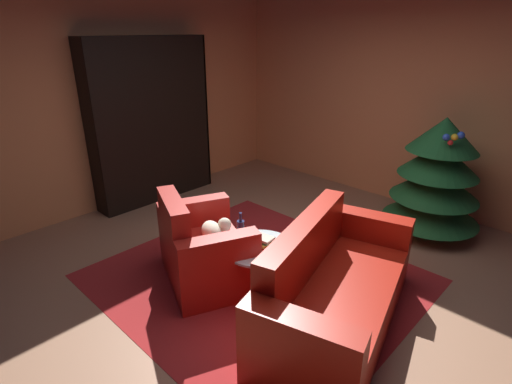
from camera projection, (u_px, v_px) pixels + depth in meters
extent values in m
plane|color=#97684C|center=(278.00, 280.00, 3.87)|extent=(6.71, 6.71, 0.00)
cube|color=#D88651|center=(415.00, 101.00, 5.13)|extent=(5.71, 0.06, 2.80)
cube|color=#D88651|center=(114.00, 101.00, 5.14)|extent=(0.06, 5.41, 2.80)
cube|color=maroon|center=(257.00, 278.00, 3.89)|extent=(2.81, 2.56, 0.01)
cube|color=black|center=(158.00, 124.00, 5.28)|extent=(0.03, 1.71, 2.18)
cube|color=black|center=(200.00, 113.00, 5.94)|extent=(0.33, 0.02, 2.18)
cube|color=black|center=(91.00, 133.00, 4.81)|extent=(0.33, 0.03, 2.18)
cube|color=black|center=(159.00, 195.00, 5.79)|extent=(0.30, 1.66, 0.03)
cube|color=black|center=(156.00, 167.00, 5.62)|extent=(0.30, 1.66, 0.03)
cube|color=black|center=(153.00, 138.00, 5.46)|extent=(0.30, 1.66, 0.02)
cube|color=black|center=(150.00, 106.00, 5.29)|extent=(0.30, 1.66, 0.02)
cube|color=black|center=(146.00, 72.00, 5.13)|extent=(0.30, 1.66, 0.02)
cube|color=black|center=(143.00, 36.00, 4.96)|extent=(0.30, 1.66, 0.03)
cube|color=black|center=(145.00, 110.00, 5.40)|extent=(0.05, 1.11, 0.69)
cube|color=black|center=(146.00, 111.00, 5.38)|extent=(0.03, 1.14, 0.72)
cube|color=#173895|center=(199.00, 173.00, 6.28)|extent=(0.24, 0.03, 0.25)
cube|color=gold|center=(197.00, 171.00, 6.24)|extent=(0.24, 0.04, 0.33)
cube|color=#26677D|center=(193.00, 174.00, 6.24)|extent=(0.19, 0.05, 0.23)
cube|color=navy|center=(190.00, 175.00, 6.20)|extent=(0.16, 0.05, 0.25)
cube|color=#2D4993|center=(188.00, 174.00, 6.13)|extent=(0.22, 0.05, 0.32)
cube|color=#127698|center=(184.00, 174.00, 6.10)|extent=(0.20, 0.05, 0.34)
cube|color=purple|center=(183.00, 176.00, 6.07)|extent=(0.23, 0.04, 0.31)
cube|color=#B12426|center=(179.00, 178.00, 6.06)|extent=(0.16, 0.04, 0.26)
cube|color=#288B48|center=(178.00, 180.00, 6.02)|extent=(0.24, 0.03, 0.24)
cube|color=gold|center=(196.00, 142.00, 6.11)|extent=(0.18, 0.03, 0.37)
cube|color=orange|center=(194.00, 144.00, 6.09)|extent=(0.17, 0.05, 0.33)
cube|color=gold|center=(192.00, 144.00, 6.05)|extent=(0.20, 0.04, 0.36)
cube|color=#98429A|center=(189.00, 147.00, 6.04)|extent=(0.17, 0.03, 0.29)
cube|color=#BEA991|center=(188.00, 146.00, 6.00)|extent=(0.21, 0.04, 0.31)
cube|color=#37834E|center=(192.00, 54.00, 5.61)|extent=(0.22, 0.03, 0.37)
cube|color=#206B97|center=(190.00, 56.00, 5.61)|extent=(0.21, 0.03, 0.30)
cube|color=#377F30|center=(187.00, 57.00, 5.60)|extent=(0.16, 0.03, 0.27)
cube|color=brown|center=(186.00, 54.00, 5.53)|extent=(0.24, 0.04, 0.36)
cube|color=#147C8D|center=(184.00, 57.00, 5.52)|extent=(0.23, 0.04, 0.28)
cube|color=brown|center=(180.00, 56.00, 5.49)|extent=(0.21, 0.03, 0.33)
cube|color=#A99796|center=(177.00, 59.00, 5.49)|extent=(0.17, 0.04, 0.24)
cube|color=maroon|center=(207.00, 260.00, 3.83)|extent=(0.91, 0.93, 0.39)
cube|color=maroon|center=(174.00, 224.00, 3.56)|extent=(0.69, 0.42, 0.50)
cube|color=maroon|center=(220.00, 271.00, 3.42)|extent=(0.44, 0.72, 0.66)
cube|color=maroon|center=(195.00, 229.00, 4.14)|extent=(0.44, 0.72, 0.66)
ellipsoid|color=beige|center=(211.00, 231.00, 3.79)|extent=(0.33, 0.28, 0.18)
sphere|color=beige|center=(225.00, 224.00, 3.79)|extent=(0.13, 0.13, 0.13)
cube|color=#A1180B|center=(338.00, 303.00, 3.23)|extent=(1.16, 1.62, 0.40)
cube|color=#A1180B|center=(304.00, 247.00, 3.20)|extent=(0.55, 1.46, 0.46)
cube|color=#A1180B|center=(299.00, 360.00, 2.51)|extent=(0.83, 0.40, 0.66)
cube|color=#A1180B|center=(365.00, 244.00, 3.85)|extent=(0.83, 0.40, 0.66)
cylinder|color=black|center=(275.00, 276.00, 3.56)|extent=(0.04, 0.04, 0.43)
cylinder|color=black|center=(265.00, 259.00, 3.83)|extent=(0.04, 0.04, 0.43)
cylinder|color=black|center=(241.00, 273.00, 3.61)|extent=(0.04, 0.04, 0.43)
cylinder|color=silver|center=(260.00, 248.00, 3.58)|extent=(0.66, 0.66, 0.02)
cube|color=#E3C04B|center=(264.00, 247.00, 3.55)|extent=(0.18, 0.16, 0.02)
cube|color=red|center=(263.00, 245.00, 3.54)|extent=(0.17, 0.12, 0.02)
cube|color=#D7C64A|center=(263.00, 242.00, 3.54)|extent=(0.15, 0.15, 0.02)
cube|color=#367447|center=(262.00, 240.00, 3.53)|extent=(0.18, 0.14, 0.02)
cube|color=#A19581|center=(264.00, 238.00, 3.51)|extent=(0.18, 0.14, 0.02)
cylinder|color=navy|center=(241.00, 232.00, 3.59)|extent=(0.07, 0.07, 0.23)
cylinder|color=navy|center=(240.00, 217.00, 3.53)|extent=(0.03, 0.03, 0.08)
cylinder|color=brown|center=(428.00, 225.00, 4.76)|extent=(0.08, 0.08, 0.17)
cone|color=#1B5527|center=(431.00, 205.00, 4.66)|extent=(1.08, 1.08, 0.37)
cone|color=#1B5527|center=(436.00, 182.00, 4.55)|extent=(0.98, 0.98, 0.37)
cone|color=#1B5527|center=(440.00, 159.00, 4.44)|extent=(0.87, 0.87, 0.37)
cone|color=#1B5527|center=(444.00, 134.00, 4.34)|extent=(0.77, 0.77, 0.37)
sphere|color=blue|center=(446.00, 137.00, 4.06)|extent=(0.07, 0.07, 0.07)
sphere|color=red|center=(450.00, 143.00, 4.06)|extent=(0.05, 0.05, 0.05)
sphere|color=blue|center=(461.00, 135.00, 4.03)|extent=(0.08, 0.08, 0.08)
sphere|color=yellow|center=(403.00, 189.00, 5.01)|extent=(0.06, 0.06, 0.06)
sphere|color=blue|center=(453.00, 151.00, 4.66)|extent=(0.07, 0.07, 0.07)
sphere|color=yellow|center=(455.00, 137.00, 4.03)|extent=(0.07, 0.07, 0.07)
sphere|color=yellow|center=(468.00, 174.00, 4.58)|extent=(0.06, 0.06, 0.06)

